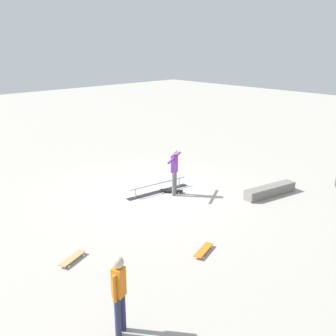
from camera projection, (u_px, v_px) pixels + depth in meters
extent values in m
plane|color=#ADA89E|center=(150.00, 193.00, 13.44)|extent=(60.00, 60.00, 0.00)
cube|color=black|center=(158.00, 192.00, 13.54)|extent=(2.46, 0.55, 0.01)
cylinder|color=#B7B7BC|center=(179.00, 182.00, 14.01)|extent=(0.04, 0.04, 0.32)
cylinder|color=#B7B7BC|center=(136.00, 193.00, 12.98)|extent=(0.04, 0.04, 0.32)
cylinder|color=#B7B7BC|center=(158.00, 183.00, 13.44)|extent=(2.28, 0.34, 0.05)
cube|color=gray|center=(270.00, 191.00, 13.21)|extent=(2.10, 0.78, 0.33)
cylinder|color=slate|center=(175.00, 183.00, 13.26)|extent=(0.16, 0.16, 0.82)
cylinder|color=slate|center=(174.00, 184.00, 13.11)|extent=(0.16, 0.16, 0.82)
cube|color=purple|center=(174.00, 164.00, 12.97)|extent=(0.28, 0.27, 0.58)
sphere|color=beige|center=(174.00, 152.00, 12.84)|extent=(0.22, 0.22, 0.22)
cylinder|color=purple|center=(178.00, 154.00, 13.24)|extent=(0.51, 0.33, 0.08)
cylinder|color=purple|center=(171.00, 161.00, 12.55)|extent=(0.51, 0.33, 0.08)
cube|color=black|center=(171.00, 190.00, 13.46)|extent=(0.65, 0.75, 0.02)
cylinder|color=white|center=(179.00, 191.00, 13.55)|extent=(0.06, 0.06, 0.05)
cylinder|color=white|center=(179.00, 193.00, 13.33)|extent=(0.06, 0.06, 0.05)
cylinder|color=white|center=(164.00, 190.00, 13.63)|extent=(0.06, 0.06, 0.05)
cylinder|color=white|center=(163.00, 193.00, 13.41)|extent=(0.06, 0.06, 0.05)
cylinder|color=#2D3351|center=(118.00, 317.00, 6.82)|extent=(0.15, 0.15, 0.78)
cylinder|color=#2D3351|center=(123.00, 312.00, 6.95)|extent=(0.15, 0.15, 0.78)
cube|color=orange|center=(119.00, 282.00, 6.68)|extent=(0.25, 0.24, 0.55)
sphere|color=beige|center=(118.00, 262.00, 6.56)|extent=(0.21, 0.21, 0.21)
cylinder|color=orange|center=(114.00, 289.00, 6.57)|extent=(0.09, 0.09, 0.52)
cylinder|color=orange|center=(123.00, 280.00, 6.81)|extent=(0.09, 0.09, 0.52)
cube|color=orange|center=(204.00, 250.00, 9.63)|extent=(0.82, 0.44, 0.02)
cylinder|color=white|center=(203.00, 258.00, 9.36)|extent=(0.06, 0.05, 0.05)
cylinder|color=white|center=(195.00, 256.00, 9.47)|extent=(0.06, 0.05, 0.05)
cylinder|color=white|center=(212.00, 248.00, 9.82)|extent=(0.06, 0.05, 0.05)
cylinder|color=white|center=(204.00, 246.00, 9.92)|extent=(0.06, 0.05, 0.05)
cube|color=tan|center=(72.00, 258.00, 9.27)|extent=(0.82, 0.48, 0.02)
cylinder|color=white|center=(69.00, 267.00, 9.00)|extent=(0.06, 0.05, 0.05)
cylinder|color=white|center=(61.00, 264.00, 9.10)|extent=(0.06, 0.05, 0.05)
cylinder|color=white|center=(84.00, 255.00, 9.47)|extent=(0.06, 0.05, 0.05)
cylinder|color=white|center=(76.00, 253.00, 9.56)|extent=(0.06, 0.05, 0.05)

